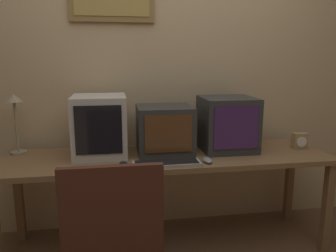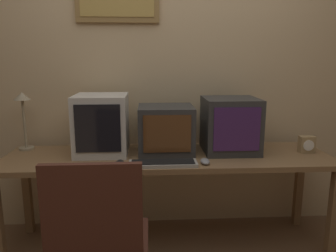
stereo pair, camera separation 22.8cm
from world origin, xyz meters
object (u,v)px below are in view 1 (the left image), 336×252
Objects in this scene: monitor_center at (165,129)px; monitor_left at (100,126)px; monitor_right at (227,124)px; desk_lamp at (15,111)px; mouse_near_keyboard at (207,160)px; keyboard_main at (167,164)px; desk_clock at (300,141)px; mouse_far_corner at (123,165)px.

monitor_left is at bearing -179.71° from monitor_center.
monitor_right is 0.92× the size of desk_lamp.
desk_lamp is (-0.59, 0.13, 0.10)m from monitor_left.
monitor_right is at bearing -0.47° from monitor_left.
desk_lamp reaches higher than mouse_near_keyboard.
mouse_near_keyboard is (-0.23, -0.29, -0.18)m from monitor_right.
keyboard_main is 4.09× the size of mouse_near_keyboard.
keyboard_main is (0.42, -0.31, -0.20)m from monitor_left.
keyboard_main is 1.08m from desk_clock.
monitor_right is at bearing -1.22° from monitor_center.
mouse_far_corner is at bearing -64.39° from monitor_left.
monitor_right is 0.41m from mouse_near_keyboard.
mouse_near_keyboard is (0.27, 0.02, 0.00)m from keyboard_main.
mouse_far_corner is at bearing -178.13° from mouse_near_keyboard.
mouse_near_keyboard is 1.39m from desk_lamp.
monitor_right is (0.47, -0.01, 0.03)m from monitor_center.
monitor_center is at bearing 178.78° from monitor_right.
monitor_left reaches higher than mouse_far_corner.
monitor_center is 3.67× the size of mouse_near_keyboard.
desk_clock is 0.28× the size of desk_lamp.
monitor_left reaches higher than monitor_center.
monitor_right reaches higher than mouse_far_corner.
desk_lamp is at bearing 174.88° from monitor_right.
mouse_near_keyboard is at bearing -22.76° from monitor_left.
monitor_right is at bearing 21.30° from mouse_far_corner.
desk_clock reaches higher than mouse_far_corner.
desk_clock is at bearing -4.66° from monitor_center.
monitor_center is at bearing -6.86° from desk_lamp.
mouse_near_keyboard is at bearing 3.49° from keyboard_main.
monitor_left is 1.07× the size of monitor_center.
monitor_center is 0.90× the size of keyboard_main.
monitor_center is 1.06m from desk_lamp.
mouse_far_corner is 0.28× the size of desk_lamp.
monitor_left is at bearing -12.31° from desk_lamp.
keyboard_main is 3.58× the size of desk_clock.
desk_clock is at bearing 12.28° from keyboard_main.
monitor_center reaches higher than mouse_near_keyboard.
desk_clock is (1.48, -0.08, -0.15)m from monitor_left.
keyboard_main is at bearing -149.00° from monitor_right.
mouse_near_keyboard is 0.25× the size of desk_lamp.
monitor_center is 3.29× the size of mouse_far_corner.
mouse_near_keyboard is at bearing 1.87° from mouse_far_corner.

